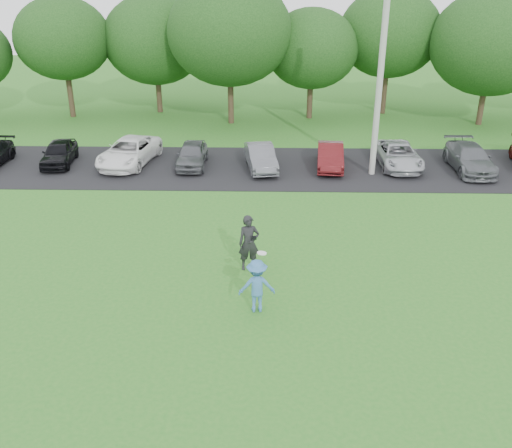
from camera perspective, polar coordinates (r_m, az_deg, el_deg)
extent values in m
plane|color=#267120|center=(16.54, -0.29, -9.19)|extent=(100.00, 100.00, 0.00)
cube|color=black|center=(28.27, 0.46, 5.68)|extent=(32.00, 6.50, 0.03)
cylinder|color=#A6A6A1|center=(26.72, 12.37, 14.78)|extent=(0.28, 0.28, 9.74)
imported|color=teal|center=(16.37, 0.09, -6.21)|extent=(1.11, 0.71, 1.63)
cylinder|color=white|center=(15.91, 0.58, -2.92)|extent=(0.27, 0.27, 0.08)
imported|color=black|center=(18.49, -0.72, -1.91)|extent=(0.76, 0.57, 1.88)
cube|color=black|center=(18.20, -0.18, -1.39)|extent=(0.16, 0.12, 0.10)
imported|color=black|center=(30.19, -19.10, 6.76)|extent=(1.72, 3.55, 1.17)
imported|color=white|center=(29.24, -12.58, 7.07)|extent=(2.84, 4.82, 1.26)
imported|color=#53555A|center=(28.44, -6.42, 6.92)|extent=(1.43, 3.47, 1.18)
imported|color=#595B61|center=(27.86, 0.48, 6.70)|extent=(1.80, 3.71, 1.17)
imported|color=#551215|center=(28.25, 7.44, 6.74)|extent=(1.49, 3.62, 1.17)
imported|color=#B3B5BB|center=(29.08, 14.00, 6.71)|extent=(2.06, 4.20, 1.15)
imported|color=#585B5F|center=(29.52, 20.58, 6.19)|extent=(1.75, 4.19, 1.21)
cylinder|color=#38281C|center=(39.72, -18.05, 12.08)|extent=(0.36, 0.36, 2.70)
ellipsoid|color=#214C19|center=(39.16, -18.76, 17.17)|extent=(5.94, 5.94, 5.05)
cylinder|color=#38281C|center=(39.68, -9.66, 12.54)|extent=(0.36, 0.36, 2.20)
ellipsoid|color=#214C19|center=(39.10, -10.05, 17.71)|extent=(6.68, 6.68, 5.68)
cylinder|color=#38281C|center=(36.27, -2.53, 12.14)|extent=(0.36, 0.36, 2.70)
ellipsoid|color=#214C19|center=(35.60, -2.66, 18.64)|extent=(7.42, 7.42, 6.31)
cylinder|color=#38281C|center=(37.70, 5.39, 12.15)|extent=(0.36, 0.36, 2.20)
ellipsoid|color=#214C19|center=(37.13, 5.60, 17.06)|extent=(5.76, 5.76, 4.90)
cylinder|color=#38281C|center=(39.66, 12.68, 12.66)|extent=(0.36, 0.36, 2.70)
ellipsoid|color=#214C19|center=(39.09, 13.22, 18.09)|extent=(6.50, 6.50, 5.53)
cylinder|color=#38281C|center=(38.54, 21.59, 10.83)|extent=(0.36, 0.36, 2.20)
ellipsoid|color=#214C19|center=(37.92, 22.51, 16.41)|extent=(7.24, 7.24, 6.15)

